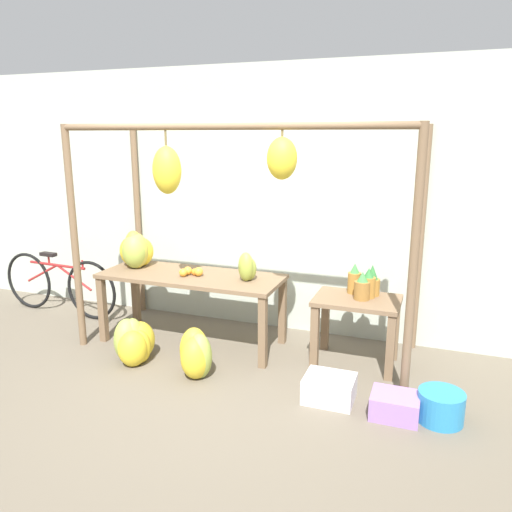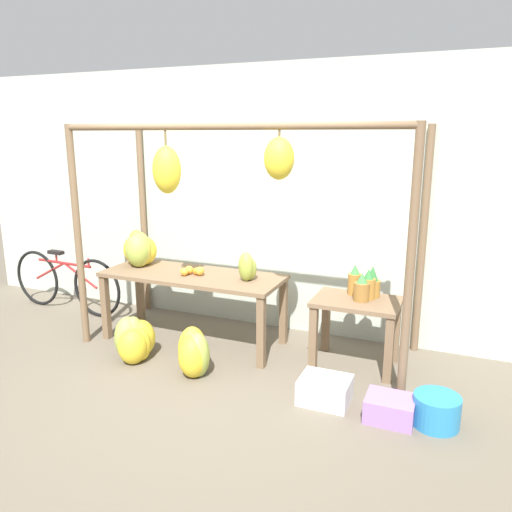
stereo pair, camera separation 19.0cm
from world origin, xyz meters
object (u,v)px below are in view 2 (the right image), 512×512
(blue_bucket, at_px, (436,411))
(orange_pile, at_px, (193,271))
(banana_pile_ground_left, at_px, (135,340))
(parked_bicycle, at_px, (66,282))
(pineapple_cluster, at_px, (365,285))
(papaya_pile, at_px, (247,268))
(banana_pile_ground_right, at_px, (194,354))
(fruit_crate_white, at_px, (325,390))
(fruit_crate_purple, at_px, (390,409))
(banana_pile_on_table, at_px, (139,250))

(blue_bucket, bearing_deg, orange_pile, 165.16)
(banana_pile_ground_left, xyz_separation_m, parked_bicycle, (-1.58, 0.81, 0.17))
(pineapple_cluster, distance_m, papaya_pile, 1.11)
(banana_pile_ground_left, xyz_separation_m, papaya_pile, (0.91, 0.60, 0.66))
(banana_pile_ground_right, height_order, parked_bicycle, parked_bicycle)
(papaya_pile, bearing_deg, fruit_crate_white, -34.27)
(orange_pile, distance_m, papaya_pile, 0.59)
(banana_pile_ground_left, distance_m, fruit_crate_purple, 2.40)
(banana_pile_ground_left, relative_size, banana_pile_ground_right, 1.21)
(orange_pile, xyz_separation_m, fruit_crate_purple, (2.07, -0.69, -0.67))
(fruit_crate_white, bearing_deg, banana_pile_ground_left, 178.13)
(orange_pile, bearing_deg, banana_pile_ground_right, -60.23)
(banana_pile_on_table, bearing_deg, parked_bicycle, 172.77)
(banana_pile_ground_left, relative_size, parked_bicycle, 0.31)
(parked_bicycle, bearing_deg, orange_pile, -7.49)
(pineapple_cluster, distance_m, fruit_crate_white, 1.06)
(banana_pile_on_table, height_order, fruit_crate_purple, banana_pile_on_table)
(parked_bicycle, distance_m, fruit_crate_purple, 4.09)
(fruit_crate_white, distance_m, papaya_pile, 1.39)
(pineapple_cluster, bearing_deg, banana_pile_on_table, -177.43)
(banana_pile_on_table, bearing_deg, papaya_pile, -2.82)
(pineapple_cluster, bearing_deg, parked_bicycle, 179.26)
(orange_pile, xyz_separation_m, parked_bicycle, (-1.91, 0.25, -0.40))
(orange_pile, relative_size, blue_bucket, 0.65)
(banana_pile_on_table, bearing_deg, banana_pile_ground_right, -34.35)
(banana_pile_ground_left, bearing_deg, banana_pile_ground_right, -5.38)
(blue_bucket, bearing_deg, fruit_crate_white, 179.28)
(banana_pile_on_table, height_order, banana_pile_ground_left, banana_pile_on_table)
(pineapple_cluster, height_order, parked_bicycle, pineapple_cluster)
(orange_pile, distance_m, pineapple_cluster, 1.69)
(fruit_crate_white, relative_size, parked_bicycle, 0.24)
(parked_bicycle, distance_m, papaya_pile, 2.55)
(pineapple_cluster, bearing_deg, orange_pile, -173.03)
(orange_pile, relative_size, fruit_crate_white, 0.55)
(banana_pile_on_table, relative_size, parked_bicycle, 0.28)
(papaya_pile, bearing_deg, banana_pile_ground_right, -108.76)
(blue_bucket, xyz_separation_m, parked_bicycle, (-4.30, 0.88, 0.25))
(blue_bucket, relative_size, papaya_pile, 1.21)
(pineapple_cluster, relative_size, banana_pile_ground_left, 0.57)
(fruit_crate_white, xyz_separation_m, blue_bucket, (0.84, -0.01, 0.02))
(fruit_crate_purple, bearing_deg, papaya_pile, 153.95)
(banana_pile_ground_right, bearing_deg, papaya_pile, 71.24)
(banana_pile_ground_left, distance_m, fruit_crate_white, 1.88)
(banana_pile_ground_right, distance_m, papaya_pile, 0.95)
(pineapple_cluster, relative_size, blue_bucket, 0.88)
(pineapple_cluster, relative_size, fruit_crate_white, 0.75)
(fruit_crate_white, distance_m, fruit_crate_purple, 0.52)
(orange_pile, relative_size, fruit_crate_purple, 0.62)
(fruit_crate_purple, bearing_deg, banana_pile_on_table, 164.10)
(parked_bicycle, bearing_deg, pineapple_cluster, -0.74)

